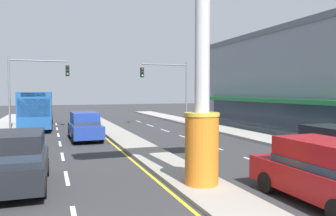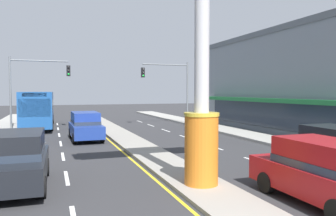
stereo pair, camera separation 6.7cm
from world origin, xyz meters
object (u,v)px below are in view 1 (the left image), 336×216
district_sign (202,54)px  traffic_light_left_side (32,80)px  traffic_light_right_side (170,82)px  bus_near_left_lane (37,107)px  storefront_right (306,82)px  suv_mid_left_lane (85,126)px  suv_far_right_lane (17,159)px  suv_far_left_oncoming (324,171)px

district_sign → traffic_light_left_side: (-6.23, 19.85, -0.32)m
traffic_light_left_side → traffic_light_right_side: size_ratio=1.00×
traffic_light_left_side → bus_near_left_lane: 3.47m
storefront_right → suv_mid_left_lane: (-17.65, 1.17, -3.12)m
district_sign → storefront_right: bearing=37.6°
traffic_light_left_side → suv_far_right_lane: size_ratio=1.34×
district_sign → bus_near_left_lane: size_ratio=0.77×
traffic_light_left_side → suv_mid_left_lane: (3.58, -7.10, -3.26)m
storefront_right → bus_near_left_lane: size_ratio=1.90×
traffic_light_right_side → suv_far_right_lane: (-12.17, -17.92, -3.26)m
traffic_light_left_side → traffic_light_right_side: same height
suv_mid_left_lane → suv_far_left_oncoming: same height
traffic_light_left_side → suv_far_left_oncoming: traffic_light_left_side is taller
storefront_right → traffic_light_left_side: bearing=158.7°
district_sign → traffic_light_right_side: (6.23, 20.13, -0.32)m
suv_mid_left_lane → traffic_light_left_side: bearing=116.8°
suv_far_left_oncoming → traffic_light_left_side: bearing=111.5°
traffic_light_left_side → suv_mid_left_lane: bearing=-63.2°
traffic_light_left_side → suv_far_left_oncoming: size_ratio=1.35×
suv_mid_left_lane → suv_far_left_oncoming: 16.31m
traffic_light_left_side → traffic_light_right_side: 12.46m
storefront_right → suv_far_left_oncoming: size_ratio=4.63×
suv_mid_left_lane → suv_far_left_oncoming: size_ratio=1.01×
suv_mid_left_lane → suv_far_right_lane: bearing=-107.4°
district_sign → suv_far_right_lane: district_sign is taller
traffic_light_right_side → suv_mid_left_lane: (-8.87, -7.39, -3.26)m
traffic_light_left_side → suv_mid_left_lane: size_ratio=1.33×
suv_mid_left_lane → traffic_light_right_side: bearing=39.8°
traffic_light_right_side → suv_far_right_lane: traffic_light_right_side is taller
suv_far_right_lane → bus_near_left_lane: bus_near_left_lane is taller
suv_mid_left_lane → bus_near_left_lane: bearing=108.9°
suv_mid_left_lane → storefront_right: bearing=-3.8°
traffic_light_right_side → suv_far_left_oncoming: size_ratio=1.35×
bus_near_left_lane → suv_far_left_oncoming: bearing=-71.1°
suv_mid_left_lane → district_sign: bearing=-78.3°
traffic_light_left_side → suv_far_right_lane: (0.29, -17.64, -3.26)m
storefront_right → suv_mid_left_lane: storefront_right is taller
storefront_right → suv_mid_left_lane: 17.96m
traffic_light_left_side → traffic_light_right_side: bearing=1.3°
traffic_light_left_side → district_sign: bearing=-72.6°
storefront_right → traffic_light_right_side: size_ratio=3.44×
suv_far_right_lane → suv_far_left_oncoming: size_ratio=1.01×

